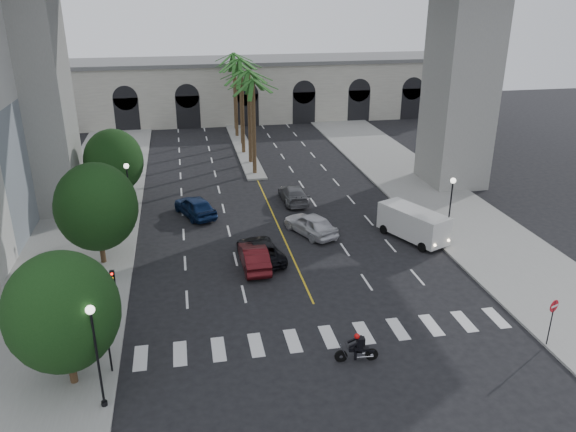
% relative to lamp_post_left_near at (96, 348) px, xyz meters
% --- Properties ---
extents(ground, '(140.00, 140.00, 0.00)m').
position_rel_lamp_post_left_near_xyz_m(ground, '(11.40, 5.00, -3.22)').
color(ground, black).
rests_on(ground, ground).
extents(sidewalk_left, '(8.00, 100.00, 0.15)m').
position_rel_lamp_post_left_near_xyz_m(sidewalk_left, '(-3.60, 20.00, -3.15)').
color(sidewalk_left, gray).
rests_on(sidewalk_left, ground).
extents(sidewalk_right, '(8.00, 100.00, 0.15)m').
position_rel_lamp_post_left_near_xyz_m(sidewalk_right, '(26.40, 20.00, -3.15)').
color(sidewalk_right, gray).
rests_on(sidewalk_right, ground).
extents(median, '(2.00, 24.00, 0.20)m').
position_rel_lamp_post_left_near_xyz_m(median, '(11.40, 43.00, -3.12)').
color(median, gray).
rests_on(median, ground).
extents(pier_building, '(71.00, 10.50, 8.50)m').
position_rel_lamp_post_left_near_xyz_m(pier_building, '(11.40, 60.00, 1.04)').
color(pier_building, beige).
rests_on(pier_building, ground).
extents(palm_a, '(3.20, 3.20, 10.30)m').
position_rel_lamp_post_left_near_xyz_m(palm_a, '(11.40, 33.00, 5.88)').
color(palm_a, '#47331E').
rests_on(palm_a, ground).
extents(palm_b, '(3.20, 3.20, 10.60)m').
position_rel_lamp_post_left_near_xyz_m(palm_b, '(11.50, 37.00, 6.15)').
color(palm_b, '#47331E').
rests_on(palm_b, ground).
extents(palm_c, '(3.20, 3.20, 10.10)m').
position_rel_lamp_post_left_near_xyz_m(palm_c, '(11.20, 41.00, 5.69)').
color(palm_c, '#47331E').
rests_on(palm_c, ground).
extents(palm_d, '(3.20, 3.20, 10.90)m').
position_rel_lamp_post_left_near_xyz_m(palm_d, '(11.55, 45.00, 6.43)').
color(palm_d, '#47331E').
rests_on(palm_d, ground).
extents(palm_e, '(3.20, 3.20, 10.40)m').
position_rel_lamp_post_left_near_xyz_m(palm_e, '(11.30, 49.00, 5.97)').
color(palm_e, '#47331E').
rests_on(palm_e, ground).
extents(palm_f, '(3.20, 3.20, 10.70)m').
position_rel_lamp_post_left_near_xyz_m(palm_f, '(11.60, 53.00, 6.24)').
color(palm_f, '#47331E').
rests_on(palm_f, ground).
extents(street_tree_near, '(5.20, 5.20, 6.89)m').
position_rel_lamp_post_left_near_xyz_m(street_tree_near, '(-1.60, 2.00, 0.80)').
color(street_tree_near, '#382616').
rests_on(street_tree_near, ground).
extents(street_tree_mid, '(5.44, 5.44, 7.21)m').
position_rel_lamp_post_left_near_xyz_m(street_tree_mid, '(-1.60, 15.00, 0.99)').
color(street_tree_mid, '#382616').
rests_on(street_tree_mid, ground).
extents(street_tree_far, '(5.04, 5.04, 6.68)m').
position_rel_lamp_post_left_near_xyz_m(street_tree_far, '(-1.60, 27.00, 0.68)').
color(street_tree_far, '#382616').
rests_on(street_tree_far, ground).
extents(lamp_post_left_near, '(0.40, 0.40, 5.35)m').
position_rel_lamp_post_left_near_xyz_m(lamp_post_left_near, '(0.00, 0.00, 0.00)').
color(lamp_post_left_near, black).
rests_on(lamp_post_left_near, ground).
extents(lamp_post_left_far, '(0.40, 0.40, 5.35)m').
position_rel_lamp_post_left_near_xyz_m(lamp_post_left_far, '(0.00, 21.00, 0.00)').
color(lamp_post_left_far, black).
rests_on(lamp_post_left_far, ground).
extents(lamp_post_right, '(0.40, 0.40, 5.35)m').
position_rel_lamp_post_left_near_xyz_m(lamp_post_right, '(22.80, 13.00, 0.00)').
color(lamp_post_right, black).
rests_on(lamp_post_right, ground).
extents(traffic_signal_near, '(0.25, 0.18, 3.65)m').
position_rel_lamp_post_left_near_xyz_m(traffic_signal_near, '(0.10, 2.50, -0.71)').
color(traffic_signal_near, black).
rests_on(traffic_signal_near, ground).
extents(traffic_signal_far, '(0.25, 0.18, 3.65)m').
position_rel_lamp_post_left_near_xyz_m(traffic_signal_far, '(0.10, 6.50, -0.71)').
color(traffic_signal_far, black).
rests_on(traffic_signal_far, ground).
extents(motorcycle_rider, '(2.25, 0.61, 1.62)m').
position_rel_lamp_post_left_near_xyz_m(motorcycle_rider, '(12.30, 1.17, -2.49)').
color(motorcycle_rider, black).
rests_on(motorcycle_rider, ground).
extents(car_a, '(3.89, 5.40, 1.71)m').
position_rel_lamp_post_left_near_xyz_m(car_a, '(13.58, 17.19, -2.37)').
color(car_a, silver).
rests_on(car_a, ground).
extents(car_b, '(1.78, 4.82, 1.58)m').
position_rel_lamp_post_left_near_xyz_m(car_b, '(8.54, 12.51, -2.43)').
color(car_b, '#490E12').
rests_on(car_b, ground).
extents(car_c, '(3.27, 5.53, 1.44)m').
position_rel_lamp_post_left_near_xyz_m(car_c, '(9.13, 13.56, -2.50)').
color(car_c, black).
rests_on(car_c, ground).
extents(car_d, '(2.13, 5.12, 1.48)m').
position_rel_lamp_post_left_near_xyz_m(car_d, '(13.67, 24.39, -2.48)').
color(car_d, '#5E5F63').
rests_on(car_d, ground).
extents(car_e, '(3.82, 5.46, 1.72)m').
position_rel_lamp_post_left_near_xyz_m(car_e, '(4.98, 22.71, -2.36)').
color(car_e, navy).
rests_on(car_e, ground).
extents(cargo_van, '(4.17, 5.95, 2.38)m').
position_rel_lamp_post_left_near_xyz_m(cargo_van, '(20.92, 14.75, -1.89)').
color(cargo_van, silver).
rests_on(cargo_van, ground).
extents(pedestrian_a, '(0.75, 0.66, 1.73)m').
position_rel_lamp_post_left_near_xyz_m(pedestrian_a, '(-4.34, 9.30, -2.21)').
color(pedestrian_a, black).
rests_on(pedestrian_a, sidewalk_left).
extents(pedestrian_b, '(1.04, 0.90, 1.83)m').
position_rel_lamp_post_left_near_xyz_m(pedestrian_b, '(-5.49, 10.96, -2.16)').
color(pedestrian_b, black).
rests_on(pedestrian_b, sidewalk_left).
extents(do_not_enter_sign, '(0.65, 0.29, 2.82)m').
position_rel_lamp_post_left_near_xyz_m(do_not_enter_sign, '(22.52, 0.44, -1.18)').
color(do_not_enter_sign, black).
rests_on(do_not_enter_sign, ground).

